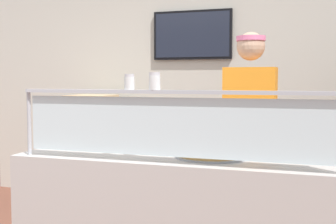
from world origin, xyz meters
name	(u,v)px	position (x,y,z in m)	size (l,w,h in m)	color
shop_rear_unit	(245,84)	(1.00, 2.60, 1.36)	(6.42, 0.13, 2.70)	beige
sneeze_guard	(171,117)	(1.01, 0.06, 1.21)	(1.85, 0.06, 0.40)	#B2B5BC
pizza_tray	(212,154)	(1.17, 0.34, 0.97)	(0.44, 0.44, 0.04)	#9EA0A8
pizza_server	(207,151)	(1.15, 0.32, 0.99)	(0.07, 0.28, 0.01)	#ADAFB7
parmesan_shaker	(129,83)	(0.77, 0.06, 1.39)	(0.06, 0.06, 0.09)	white
pepper_flake_shaker	(155,82)	(0.92, 0.06, 1.40)	(0.06, 0.06, 0.10)	white
worker_figure	(250,134)	(1.29, 1.11, 1.01)	(0.41, 0.50, 1.76)	#23232D
prep_shelf	(93,166)	(-0.58, 2.11, 0.46)	(0.70, 0.55, 0.93)	#B7BABF
pizza_box_stack	(92,109)	(-0.58, 2.11, 1.08)	(0.51, 0.49, 0.31)	tan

